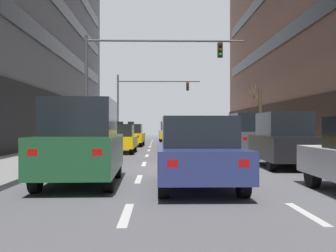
% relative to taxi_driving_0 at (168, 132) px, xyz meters
% --- Properties ---
extents(ground_plane, '(120.00, 120.00, 0.00)m').
position_rel_taxi_driving_0_xyz_m(ground_plane, '(-0.08, -27.85, -1.00)').
color(ground_plane, slate).
extents(sidewalk_left, '(3.72, 80.00, 0.14)m').
position_rel_taxi_driving_0_xyz_m(sidewalk_left, '(-6.60, -27.85, -0.93)').
color(sidewalk_left, gray).
rests_on(sidewalk_left, ground).
extents(lane_stripe_l1_s2, '(0.16, 2.00, 0.01)m').
position_rel_taxi_driving_0_xyz_m(lane_stripe_l1_s2, '(-1.64, -35.85, -1.00)').
color(lane_stripe_l1_s2, silver).
rests_on(lane_stripe_l1_s2, ground).
extents(lane_stripe_l1_s3, '(0.16, 2.00, 0.01)m').
position_rel_taxi_driving_0_xyz_m(lane_stripe_l1_s3, '(-1.64, -30.85, -1.00)').
color(lane_stripe_l1_s3, silver).
rests_on(lane_stripe_l1_s3, ground).
extents(lane_stripe_l1_s4, '(0.16, 2.00, 0.01)m').
position_rel_taxi_driving_0_xyz_m(lane_stripe_l1_s4, '(-1.64, -25.85, -1.00)').
color(lane_stripe_l1_s4, silver).
rests_on(lane_stripe_l1_s4, ground).
extents(lane_stripe_l1_s5, '(0.16, 2.00, 0.01)m').
position_rel_taxi_driving_0_xyz_m(lane_stripe_l1_s5, '(-1.64, -20.85, -1.00)').
color(lane_stripe_l1_s5, silver).
rests_on(lane_stripe_l1_s5, ground).
extents(lane_stripe_l1_s6, '(0.16, 2.00, 0.01)m').
position_rel_taxi_driving_0_xyz_m(lane_stripe_l1_s6, '(-1.64, -15.85, -1.00)').
color(lane_stripe_l1_s6, silver).
rests_on(lane_stripe_l1_s6, ground).
extents(lane_stripe_l1_s7, '(0.16, 2.00, 0.01)m').
position_rel_taxi_driving_0_xyz_m(lane_stripe_l1_s7, '(-1.64, -10.85, -1.00)').
color(lane_stripe_l1_s7, silver).
rests_on(lane_stripe_l1_s7, ground).
extents(lane_stripe_l1_s8, '(0.16, 2.00, 0.01)m').
position_rel_taxi_driving_0_xyz_m(lane_stripe_l1_s8, '(-1.64, -5.85, -1.00)').
color(lane_stripe_l1_s8, silver).
rests_on(lane_stripe_l1_s8, ground).
extents(lane_stripe_l1_s9, '(0.16, 2.00, 0.01)m').
position_rel_taxi_driving_0_xyz_m(lane_stripe_l1_s9, '(-1.64, -0.85, -1.00)').
color(lane_stripe_l1_s9, silver).
rests_on(lane_stripe_l1_s9, ground).
extents(lane_stripe_l1_s10, '(0.16, 2.00, 0.01)m').
position_rel_taxi_driving_0_xyz_m(lane_stripe_l1_s10, '(-1.64, 4.15, -1.00)').
color(lane_stripe_l1_s10, silver).
rests_on(lane_stripe_l1_s10, ground).
extents(lane_stripe_l2_s2, '(0.16, 2.00, 0.01)m').
position_rel_taxi_driving_0_xyz_m(lane_stripe_l2_s2, '(1.47, -35.85, -1.00)').
color(lane_stripe_l2_s2, silver).
rests_on(lane_stripe_l2_s2, ground).
extents(lane_stripe_l2_s3, '(0.16, 2.00, 0.01)m').
position_rel_taxi_driving_0_xyz_m(lane_stripe_l2_s3, '(1.47, -30.85, -1.00)').
color(lane_stripe_l2_s3, silver).
rests_on(lane_stripe_l2_s3, ground).
extents(lane_stripe_l2_s4, '(0.16, 2.00, 0.01)m').
position_rel_taxi_driving_0_xyz_m(lane_stripe_l2_s4, '(1.47, -25.85, -1.00)').
color(lane_stripe_l2_s4, silver).
rests_on(lane_stripe_l2_s4, ground).
extents(lane_stripe_l2_s5, '(0.16, 2.00, 0.01)m').
position_rel_taxi_driving_0_xyz_m(lane_stripe_l2_s5, '(1.47, -20.85, -1.00)').
color(lane_stripe_l2_s5, silver).
rests_on(lane_stripe_l2_s5, ground).
extents(lane_stripe_l2_s6, '(0.16, 2.00, 0.01)m').
position_rel_taxi_driving_0_xyz_m(lane_stripe_l2_s6, '(1.47, -15.85, -1.00)').
color(lane_stripe_l2_s6, silver).
rests_on(lane_stripe_l2_s6, ground).
extents(lane_stripe_l2_s7, '(0.16, 2.00, 0.01)m').
position_rel_taxi_driving_0_xyz_m(lane_stripe_l2_s7, '(1.47, -10.85, -1.00)').
color(lane_stripe_l2_s7, silver).
rests_on(lane_stripe_l2_s7, ground).
extents(lane_stripe_l2_s8, '(0.16, 2.00, 0.01)m').
position_rel_taxi_driving_0_xyz_m(lane_stripe_l2_s8, '(1.47, -5.85, -1.00)').
color(lane_stripe_l2_s8, silver).
rests_on(lane_stripe_l2_s8, ground).
extents(lane_stripe_l2_s9, '(0.16, 2.00, 0.01)m').
position_rel_taxi_driving_0_xyz_m(lane_stripe_l2_s9, '(1.47, -0.85, -1.00)').
color(lane_stripe_l2_s9, silver).
rests_on(lane_stripe_l2_s9, ground).
extents(lane_stripe_l2_s10, '(0.16, 2.00, 0.01)m').
position_rel_taxi_driving_0_xyz_m(lane_stripe_l2_s10, '(1.47, 4.15, -1.00)').
color(lane_stripe_l2_s10, silver).
rests_on(lane_stripe_l2_s10, ground).
extents(taxi_driving_0, '(1.89, 4.22, 2.18)m').
position_rel_taxi_driving_0_xyz_m(taxi_driving_0, '(0.00, 0.00, 0.00)').
color(taxi_driving_0, black).
rests_on(taxi_driving_0, ground).
extents(car_driving_1, '(2.01, 4.60, 2.21)m').
position_rel_taxi_driving_0_xyz_m(car_driving_1, '(-3.08, -31.96, 0.10)').
color(car_driving_1, black).
rests_on(car_driving_1, ground).
extents(taxi_driving_2, '(1.85, 4.33, 1.79)m').
position_rel_taxi_driving_0_xyz_m(taxi_driving_2, '(-3.26, -18.64, -0.21)').
color(taxi_driving_2, black).
rests_on(taxi_driving_2, ground).
extents(car_driving_3, '(1.95, 4.66, 1.75)m').
position_rel_taxi_driving_0_xyz_m(car_driving_3, '(-0.13, -32.80, -0.14)').
color(car_driving_3, black).
rests_on(car_driving_3, ground).
extents(taxi_driving_4, '(2.03, 4.60, 1.89)m').
position_rel_taxi_driving_0_xyz_m(taxi_driving_4, '(-3.11, -10.04, -0.16)').
color(taxi_driving_4, black).
rests_on(taxi_driving_4, ground).
extents(car_parked_1, '(1.81, 4.20, 2.02)m').
position_rel_taxi_driving_0_xyz_m(car_parked_1, '(3.53, -27.51, 0.00)').
color(car_parked_1, black).
rests_on(car_parked_1, ground).
extents(car_parked_2, '(1.87, 4.48, 2.17)m').
position_rel_taxi_driving_0_xyz_m(car_parked_2, '(3.53, -21.61, 0.08)').
color(car_parked_2, black).
rests_on(car_parked_2, ground).
extents(car_parked_3, '(1.87, 4.42, 1.65)m').
position_rel_taxi_driving_0_xyz_m(car_parked_3, '(3.53, -13.99, -0.19)').
color(car_parked_3, black).
rests_on(car_parked_3, ground).
extents(traffic_signal_0, '(9.09, 0.35, 6.58)m').
position_rel_taxi_driving_0_xyz_m(traffic_signal_0, '(-2.42, -18.62, 3.79)').
color(traffic_signal_0, '#4C4C51').
rests_on(traffic_signal_0, sidewalk_left).
extents(traffic_signal_1, '(8.54, 0.35, 6.72)m').
position_rel_taxi_driving_0_xyz_m(traffic_signal_1, '(-2.65, 1.21, 3.66)').
color(traffic_signal_1, '#4C4C51').
rests_on(traffic_signal_1, sidewalk_left).
extents(street_tree_0, '(1.11, 1.76, 4.40)m').
position_rel_taxi_driving_0_xyz_m(street_tree_0, '(6.00, -13.43, 1.29)').
color(street_tree_0, '#4C3823').
rests_on(street_tree_0, sidewalk_right).
extents(pedestrian_0, '(0.41, 0.39, 1.56)m').
position_rel_taxi_driving_0_xyz_m(pedestrian_0, '(5.68, -26.85, 0.03)').
color(pedestrian_0, black).
rests_on(pedestrian_0, sidewalk_right).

